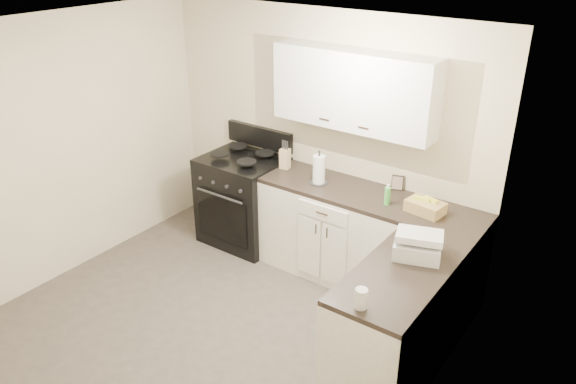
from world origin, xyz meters
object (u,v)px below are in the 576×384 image
Objects in this scene: stove at (244,201)px; paper_towel at (319,170)px; wicker_basket at (425,207)px; countertop_grill at (417,247)px; knife_block at (285,159)px.

paper_towel reaches higher than stove.
wicker_basket is (1.06, 0.02, -0.09)m from paper_towel.
countertop_grill is (2.24, -0.67, 0.54)m from stove.
stove is 1.14m from paper_towel.
stove is 0.76m from knife_block.
stove is 2.97× the size of countertop_grill.
countertop_grill reaches higher than stove.
knife_block is (0.48, 0.09, 0.58)m from stove.
wicker_basket is at bearing 0.19° from stove.
knife_block is 1.92m from countertop_grill.
wicker_basket is at bearing 89.09° from countertop_grill.
knife_block is 1.54m from wicker_basket.
countertop_grill is (1.76, -0.76, -0.04)m from knife_block.
paper_towel is (0.96, -0.02, 0.62)m from stove.
countertop_grill is (0.22, -0.67, 0.01)m from wicker_basket.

